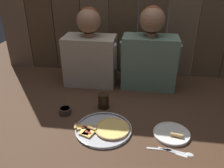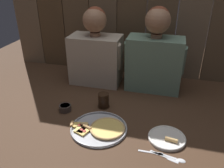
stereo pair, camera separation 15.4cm
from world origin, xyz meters
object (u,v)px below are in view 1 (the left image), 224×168
Objects in this scene: dipping_bowl at (65,110)px; dinner_plate at (172,134)px; drinking_glass at (103,101)px; diner_left at (90,52)px; pizza_tray at (105,129)px; diner_right at (150,53)px.

dinner_plate is at bearing -10.19° from dipping_bowl.
drinking_glass reaches higher than dinner_plate.
diner_left is (-0.17, 0.36, 0.22)m from drinking_glass.
drinking_glass is at bearing 102.46° from pizza_tray.
dipping_bowl is (-0.68, 0.12, 0.01)m from dinner_plate.
dinner_plate is at bearing 1.63° from pizza_tray.
dinner_plate is at bearing -44.26° from diner_left.
drinking_glass reaches higher than pizza_tray.
diner_left is at bearing 115.05° from drinking_glass.
pizza_tray is at bearing -111.70° from diner_right.
diner_right is (0.54, 0.48, 0.26)m from dipping_bowl.
diner_right is at bearing 103.86° from dinner_plate.
pizza_tray is 4.37× the size of dipping_bowl.
drinking_glass is at bearing 25.60° from dipping_bowl.
diner_left is (-0.22, 0.61, 0.26)m from pizza_tray.
dinner_plate is 0.35× the size of diner_left.
dinner_plate is 2.10× the size of drinking_glass.
pizza_tray is 0.58× the size of diner_left.
drinking_glass is (-0.05, 0.25, 0.04)m from pizza_tray.
drinking_glass is 0.17× the size of diner_left.
drinking_glass is (-0.44, 0.24, 0.04)m from dinner_plate.
diner_left reaches higher than drinking_glass.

